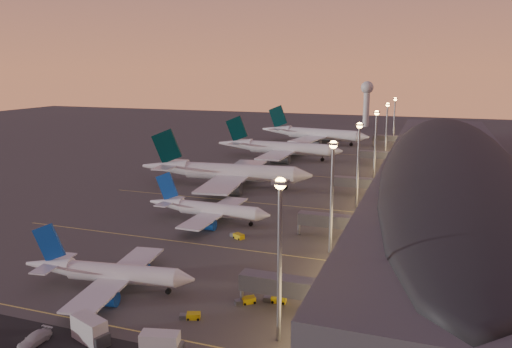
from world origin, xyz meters
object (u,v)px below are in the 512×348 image
object	(u,v)px
airliner_narrow_south	(108,273)
baggage_tug_c	(237,236)
baggage_tug_b	(276,299)
catering_truck_a	(91,331)
airliner_wide_near	(225,172)
airliner_wide_mid	(279,148)
airliner_narrow_north	(208,209)
airliner_wide_far	(313,134)
radar_tower	(367,96)
catering_truck_b	(162,345)
service_van_c	(34,339)
baggage_tug_d	(246,301)
baggage_tug_a	(191,316)

from	to	relation	value
airliner_narrow_south	baggage_tug_c	size ratio (longest dim) A/B	8.03
baggage_tug_b	catering_truck_a	size ratio (longest dim) A/B	0.57
airliner_wide_near	airliner_wide_mid	bearing A→B (deg)	82.23
airliner_narrow_north	airliner_wide_far	xyz separation A→B (m)	(-6.51, 153.94, 1.94)
airliner_narrow_south	baggage_tug_b	bearing A→B (deg)	1.24
airliner_narrow_north	radar_tower	xyz separation A→B (m)	(10.46, 247.40, 18.51)
airliner_narrow_north	baggage_tug_b	distance (m)	51.62
catering_truck_b	service_van_c	distance (m)	20.33
baggage_tug_d	service_van_c	bearing A→B (deg)	-174.56
airliner_narrow_north	airliner_wide_near	bearing A→B (deg)	107.61
baggage_tug_c	baggage_tug_d	size ratio (longest dim) A/B	1.13
baggage_tug_a	service_van_c	distance (m)	24.23
baggage_tug_a	service_van_c	xyz separation A→B (m)	(-18.88, -15.19, 0.38)
baggage_tug_a	catering_truck_a	size ratio (longest dim) A/B	0.51
baggage_tug_a	catering_truck_a	distance (m)	16.17
airliner_wide_far	baggage_tug_d	bearing A→B (deg)	-70.56
airliner_narrow_south	radar_tower	size ratio (longest dim) A/B	1.07
catering_truck_a	baggage_tug_a	bearing A→B (deg)	65.84
service_van_c	airliner_wide_mid	bearing A→B (deg)	95.93
airliner_wide_near	catering_truck_b	world-z (taller)	airliner_wide_near
catering_truck_b	airliner_narrow_north	bearing A→B (deg)	95.56
radar_tower	baggage_tug_b	bearing A→B (deg)	-85.68
catering_truck_a	airliner_wide_far	bearing A→B (deg)	114.26
baggage_tug_b	catering_truck_a	world-z (taller)	catering_truck_a
baggage_tug_b	catering_truck_b	distance (m)	24.35
airliner_wide_mid	airliner_wide_far	bearing A→B (deg)	86.45
baggage_tug_a	catering_truck_a	world-z (taller)	catering_truck_a
airliner_narrow_south	baggage_tug_d	world-z (taller)	airliner_narrow_south
airliner_wide_near	baggage_tug_a	world-z (taller)	airliner_wide_near
baggage_tug_a	airliner_wide_mid	bearing A→B (deg)	82.33
baggage_tug_b	baggage_tug_c	xyz separation A→B (m)	(-19.36, 29.88, 0.00)
service_van_c	baggage_tug_a	bearing A→B (deg)	40.57
airliner_wide_mid	baggage_tug_a	size ratio (longest dim) A/B	16.29
baggage_tug_b	baggage_tug_d	distance (m)	5.43
airliner_wide_near	baggage_tug_a	size ratio (longest dim) A/B	17.01
airliner_wide_far	radar_tower	size ratio (longest dim) A/B	1.98
radar_tower	airliner_wide_far	bearing A→B (deg)	-100.29
airliner_narrow_north	baggage_tug_d	xyz separation A→B (m)	(27.27, -42.60, -2.86)
service_van_c	catering_truck_a	bearing A→B (deg)	27.28
radar_tower	baggage_tug_c	size ratio (longest dim) A/B	7.54
airliner_narrow_north	service_van_c	world-z (taller)	airliner_narrow_north
baggage_tug_d	baggage_tug_a	bearing A→B (deg)	-166.04
airliner_narrow_north	service_van_c	distance (m)	66.25
radar_tower	baggage_tug_d	bearing A→B (deg)	-86.68
baggage_tug_b	airliner_narrow_south	bearing A→B (deg)	-175.41
radar_tower	catering_truck_b	bearing A→B (deg)	-87.95
baggage_tug_a	baggage_tug_b	bearing A→B (deg)	23.32
catering_truck_b	baggage_tug_c	bearing A→B (deg)	86.02
airliner_wide_near	baggage_tug_c	distance (m)	56.41
airliner_narrow_south	service_van_c	xyz separation A→B (m)	(1.24, -20.52, -2.35)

